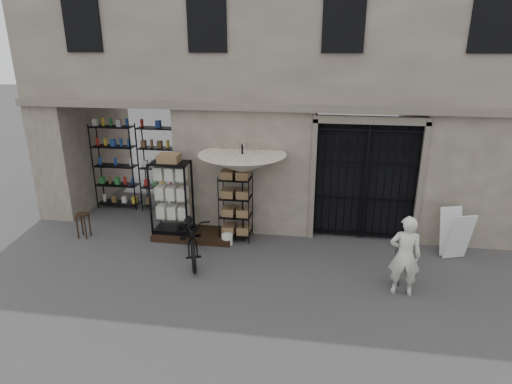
% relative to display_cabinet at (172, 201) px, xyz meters
% --- Properties ---
extents(ground, '(80.00, 80.00, 0.00)m').
position_rel_display_cabinet_xyz_m(ground, '(2.93, -1.51, -0.96)').
color(ground, black).
rests_on(ground, ground).
extents(main_building, '(14.00, 4.00, 9.00)m').
position_rel_display_cabinet_xyz_m(main_building, '(2.93, 2.49, 3.54)').
color(main_building, gray).
rests_on(main_building, ground).
extents(shop_recess, '(3.00, 1.70, 3.00)m').
position_rel_display_cabinet_xyz_m(shop_recess, '(-1.57, 1.29, 0.54)').
color(shop_recess, black).
rests_on(shop_recess, ground).
extents(shop_shelving, '(2.70, 0.50, 2.50)m').
position_rel_display_cabinet_xyz_m(shop_shelving, '(-1.62, 1.79, 0.29)').
color(shop_shelving, black).
rests_on(shop_shelving, ground).
extents(iron_gate, '(2.50, 0.21, 3.00)m').
position_rel_display_cabinet_xyz_m(iron_gate, '(4.68, 0.77, 0.54)').
color(iron_gate, black).
rests_on(iron_gate, ground).
extents(step_platform, '(2.00, 0.90, 0.15)m').
position_rel_display_cabinet_xyz_m(step_platform, '(0.53, 0.04, -0.88)').
color(step_platform, black).
rests_on(step_platform, ground).
extents(display_cabinet, '(1.03, 0.81, 1.95)m').
position_rel_display_cabinet_xyz_m(display_cabinet, '(0.00, 0.00, 0.00)').
color(display_cabinet, black).
rests_on(display_cabinet, step_platform).
extents(wire_rack, '(0.78, 0.58, 1.69)m').
position_rel_display_cabinet_xyz_m(wire_rack, '(1.59, 0.11, -0.13)').
color(wire_rack, black).
rests_on(wire_rack, ground).
extents(market_umbrella, '(2.09, 2.12, 2.94)m').
position_rel_display_cabinet_xyz_m(market_umbrella, '(1.79, 0.02, 1.16)').
color(market_umbrella, black).
rests_on(market_umbrella, ground).
extents(white_bucket, '(0.31, 0.31, 0.26)m').
position_rel_display_cabinet_xyz_m(white_bucket, '(1.43, -0.22, -0.83)').
color(white_bucket, white).
rests_on(white_bucket, ground).
extents(bicycle, '(1.09, 1.30, 2.12)m').
position_rel_display_cabinet_xyz_m(bicycle, '(0.80, -1.01, -0.96)').
color(bicycle, black).
rests_on(bicycle, ground).
extents(wooden_stool, '(0.32, 0.32, 0.63)m').
position_rel_display_cabinet_xyz_m(wooden_stool, '(-2.22, -0.38, -0.63)').
color(wooden_stool, black).
rests_on(wooden_stool, ground).
extents(steel_bollard, '(0.21, 0.21, 0.88)m').
position_rel_display_cabinet_xyz_m(steel_bollard, '(5.23, -1.50, -0.52)').
color(steel_bollard, '#58595D').
rests_on(steel_bollard, ground).
extents(shopkeeper, '(0.72, 1.67, 0.39)m').
position_rel_display_cabinet_xyz_m(shopkeeper, '(5.28, -1.80, -0.96)').
color(shopkeeper, silver).
rests_on(shopkeeper, ground).
extents(easel_sign, '(0.69, 0.74, 1.12)m').
position_rel_display_cabinet_xyz_m(easel_sign, '(6.68, -0.07, -0.38)').
color(easel_sign, silver).
rests_on(easel_sign, ground).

